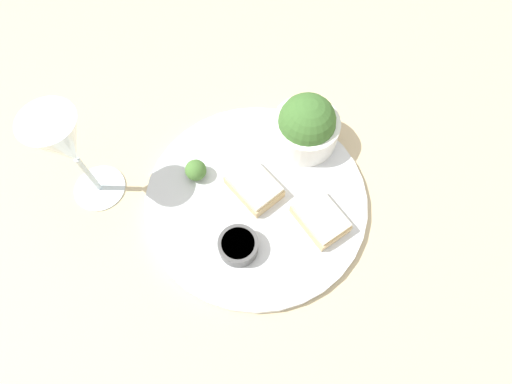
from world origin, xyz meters
TOP-DOWN VIEW (x-y plane):
  - ground_plane at (0.00, 0.00)m, footprint 4.00×4.00m
  - dinner_plate at (0.00, 0.00)m, footprint 0.33×0.33m
  - salad_bowl at (-0.02, 0.13)m, footprint 0.10×0.10m
  - sauce_ramekin at (0.04, -0.07)m, footprint 0.06×0.06m
  - cheese_toast_near at (-0.01, 0.01)m, footprint 0.08×0.06m
  - cheese_toast_far at (0.09, 0.04)m, footprint 0.08×0.07m
  - wine_glass at (-0.19, -0.16)m, footprint 0.08×0.08m
  - garnish at (-0.09, -0.04)m, footprint 0.03×0.03m

SIDE VIEW (x-z plane):
  - ground_plane at x=0.00m, z-range 0.00..0.00m
  - dinner_plate at x=0.00m, z-range 0.00..0.01m
  - cheese_toast_near at x=-0.01m, z-range 0.01..0.04m
  - cheese_toast_far at x=0.09m, z-range 0.01..0.04m
  - sauce_ramekin at x=0.04m, z-range 0.02..0.04m
  - garnish at x=-0.09m, z-range 0.01..0.05m
  - salad_bowl at x=-0.02m, z-range 0.01..0.10m
  - wine_glass at x=-0.19m, z-range 0.04..0.21m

